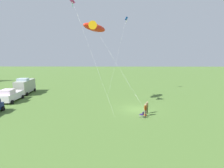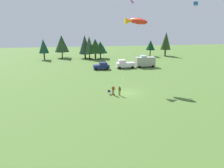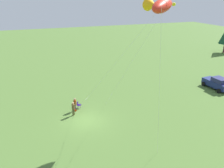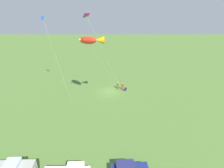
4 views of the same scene
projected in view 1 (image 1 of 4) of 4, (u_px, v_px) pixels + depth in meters
The scene contains 10 objects.
ground_plane at pixel (137, 109), 26.83m from camera, with size 160.00×160.00×0.00m, color #4D6F30.
person_kite_flyer at pixel (147, 107), 24.87m from camera, with size 0.50×0.54×1.74m.
folding_chair at pixel (142, 114), 23.35m from camera, with size 0.66×0.66×0.82m.
person_spectator at pixel (145, 109), 23.87m from camera, with size 0.53×0.42×1.74m.
backpack_on_grass at pixel (145, 115), 24.09m from camera, with size 0.32×0.22×0.22m, color #BB360A.
truck_white_pickup at pixel (11, 95), 30.97m from camera, with size 5.00×2.41×2.34m.
van_motorhome_grey at pixel (25, 86), 36.77m from camera, with size 5.48×2.77×3.34m.
kite_large_fish at pixel (94, 27), 27.46m from camera, with size 7.30×9.93×13.38m.
kite_diamond_blue at pixel (125, 23), 35.80m from camera, with size 4.94×4.20×15.79m.
kite_diamond_rainbow at pixel (74, 7), 26.63m from camera, with size 6.74×7.08×16.70m.
Camera 1 is at (-25.71, 3.60, 8.68)m, focal length 28.00 mm.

